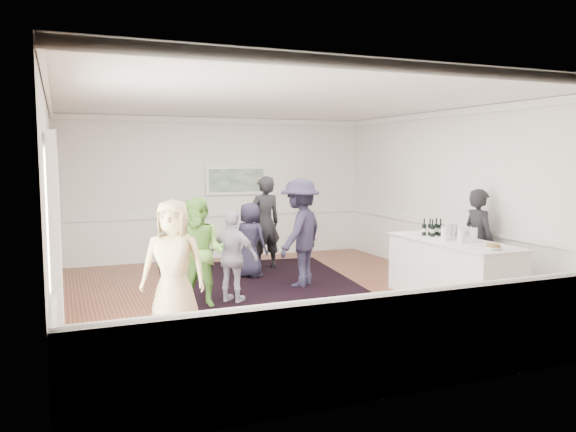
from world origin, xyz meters
name	(u,v)px	position (x,y,z in m)	size (l,w,h in m)	color
floor	(284,297)	(0.00, 0.00, 0.00)	(8.00, 8.00, 0.00)	brown
ceiling	(284,101)	(0.00, 0.00, 3.20)	(7.00, 8.00, 0.02)	white
wall_left	(50,208)	(-3.50, 0.00, 1.60)	(0.02, 8.00, 3.20)	white
wall_right	(459,195)	(3.50, 0.00, 1.60)	(0.02, 8.00, 3.20)	white
wall_back	(219,188)	(0.00, 4.00, 1.60)	(7.00, 0.02, 3.20)	white
wall_front	(437,231)	(0.00, -4.00, 1.60)	(7.00, 0.02, 3.20)	white
wainscoting	(284,268)	(0.00, 0.00, 0.50)	(7.00, 8.00, 1.00)	white
mirror	(54,189)	(-3.45, 1.30, 1.80)	(0.05, 1.25, 1.85)	#CF843C
doorway	(54,240)	(-3.45, -1.90, 1.42)	(0.10, 1.78, 2.56)	white
landscape_painting	(236,180)	(0.40, 3.95, 1.78)	(1.44, 0.06, 0.66)	white
area_rug	(259,284)	(-0.07, 1.07, 0.01)	(3.45, 4.52, 0.02)	black
serving_table	(452,270)	(2.42, -1.23, 0.50)	(0.93, 2.44, 0.99)	white
bartender	(479,241)	(3.20, -0.92, 0.89)	(0.65, 0.43, 1.78)	black
guest_tan	(173,265)	(-2.01, -1.06, 0.88)	(0.86, 0.56, 1.76)	tan
guest_green	(200,252)	(-1.41, -0.02, 0.85)	(0.83, 0.64, 1.70)	#70B94A
guest_lilac	(233,257)	(-0.87, 0.00, 0.73)	(0.86, 0.36, 1.46)	#B0ACC0
guest_dark_a	(300,233)	(0.58, 0.65, 0.97)	(1.25, 0.72, 1.93)	#232036
guest_dark_b	(265,223)	(0.51, 2.35, 0.96)	(0.70, 0.46, 1.92)	black
guest_navy	(250,240)	(-0.02, 1.70, 0.72)	(0.71, 0.46, 1.44)	#232036
wine_bottles	(433,227)	(2.42, -0.69, 1.14)	(0.30, 0.23, 0.31)	black
juice_pitchers	(460,234)	(2.38, -1.43, 1.11)	(0.47, 0.39, 0.24)	#7ABD43
ice_bucket	(449,232)	(2.46, -1.07, 1.10)	(0.26, 0.26, 0.24)	silver
nut_bowl	(493,247)	(2.35, -2.19, 1.03)	(0.24, 0.24, 0.07)	white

